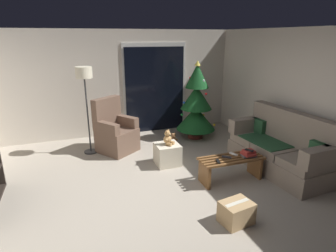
# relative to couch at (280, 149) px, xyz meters

# --- Properties ---
(ground_plane) EXTENTS (7.00, 7.00, 0.00)m
(ground_plane) POSITION_rel_couch_xyz_m (-2.32, -0.06, -0.40)
(ground_plane) COLOR #9E9384
(wall_back) EXTENTS (5.72, 0.12, 2.50)m
(wall_back) POSITION_rel_couch_xyz_m (-2.32, 3.00, 0.85)
(wall_back) COLOR beige
(wall_back) RESTS_ON ground
(wall_right) EXTENTS (0.12, 6.00, 2.50)m
(wall_right) POSITION_rel_couch_xyz_m (0.54, -0.06, 0.85)
(wall_right) COLOR beige
(wall_right) RESTS_ON ground
(patio_door_frame) EXTENTS (1.60, 0.02, 2.20)m
(patio_door_frame) POSITION_rel_couch_xyz_m (-1.45, 2.93, 0.70)
(patio_door_frame) COLOR silver
(patio_door_frame) RESTS_ON ground
(patio_door_glass) EXTENTS (1.50, 0.02, 2.10)m
(patio_door_glass) POSITION_rel_couch_xyz_m (-1.45, 2.91, 0.65)
(patio_door_glass) COLOR black
(patio_door_glass) RESTS_ON ground
(couch) EXTENTS (0.91, 1.99, 1.08)m
(couch) POSITION_rel_couch_xyz_m (0.00, 0.00, 0.00)
(couch) COLOR gray
(couch) RESTS_ON ground
(coffee_table) EXTENTS (1.10, 0.40, 0.42)m
(coffee_table) POSITION_rel_couch_xyz_m (-1.04, -0.05, -0.12)
(coffee_table) COLOR brown
(coffee_table) RESTS_ON ground
(remote_black) EXTENTS (0.08, 0.16, 0.02)m
(remote_black) POSITION_rel_couch_xyz_m (-1.34, -0.13, 0.03)
(remote_black) COLOR black
(remote_black) RESTS_ON coffee_table
(remote_white) EXTENTS (0.09, 0.16, 0.02)m
(remote_white) POSITION_rel_couch_xyz_m (-0.95, 0.04, 0.03)
(remote_white) COLOR silver
(remote_white) RESTS_ON coffee_table
(remote_graphite) EXTENTS (0.15, 0.14, 0.02)m
(remote_graphite) POSITION_rel_couch_xyz_m (-1.12, -0.03, 0.03)
(remote_graphite) COLOR #333338
(remote_graphite) RESTS_ON coffee_table
(book_stack) EXTENTS (0.25, 0.20, 0.11)m
(book_stack) POSITION_rel_couch_xyz_m (-0.75, -0.12, 0.07)
(book_stack) COLOR #4C4C51
(book_stack) RESTS_ON coffee_table
(cell_phone) EXTENTS (0.13, 0.16, 0.01)m
(cell_phone) POSITION_rel_couch_xyz_m (-0.75, -0.12, 0.13)
(cell_phone) COLOR black
(cell_phone) RESTS_ON book_stack
(christmas_tree) EXTENTS (0.92, 0.92, 1.83)m
(christmas_tree) POSITION_rel_couch_xyz_m (-0.71, 2.06, 0.42)
(christmas_tree) COLOR #4C1E19
(christmas_tree) RESTS_ON ground
(armchair) EXTENTS (0.95, 0.96, 1.13)m
(armchair) POSITION_rel_couch_xyz_m (-2.66, 1.89, 0.00)
(armchair) COLOR brown
(armchair) RESTS_ON ground
(floor_lamp) EXTENTS (0.32, 0.32, 1.78)m
(floor_lamp) POSITION_rel_couch_xyz_m (-3.18, 1.98, 1.11)
(floor_lamp) COLOR #2D2D30
(floor_lamp) RESTS_ON ground
(ottoman) EXTENTS (0.44, 0.44, 0.40)m
(ottoman) POSITION_rel_couch_xyz_m (-1.84, 0.89, -0.20)
(ottoman) COLOR beige
(ottoman) RESTS_ON ground
(teddy_bear_honey) EXTENTS (0.21, 0.22, 0.29)m
(teddy_bear_honey) POSITION_rel_couch_xyz_m (-1.84, 0.88, 0.12)
(teddy_bear_honey) COLOR tan
(teddy_bear_honey) RESTS_ON ottoman
(teddy_bear_chestnut_by_tree) EXTENTS (0.21, 0.21, 0.29)m
(teddy_bear_chestnut_by_tree) POSITION_rel_couch_xyz_m (-1.38, 1.78, -0.28)
(teddy_bear_chestnut_by_tree) COLOR brown
(teddy_bear_chestnut_by_tree) RESTS_ON ground
(cardboard_box_taped_mid_floor) EXTENTS (0.45, 0.37, 0.30)m
(cardboard_box_taped_mid_floor) POSITION_rel_couch_xyz_m (-1.58, -1.08, -0.25)
(cardboard_box_taped_mid_floor) COLOR tan
(cardboard_box_taped_mid_floor) RESTS_ON ground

